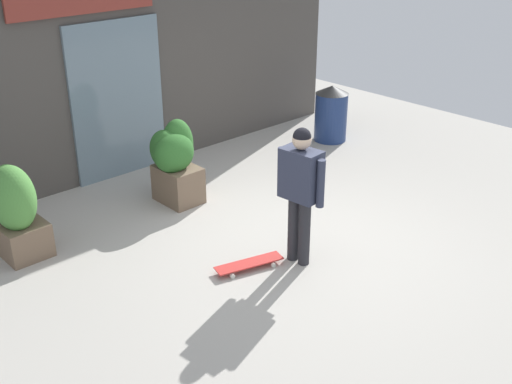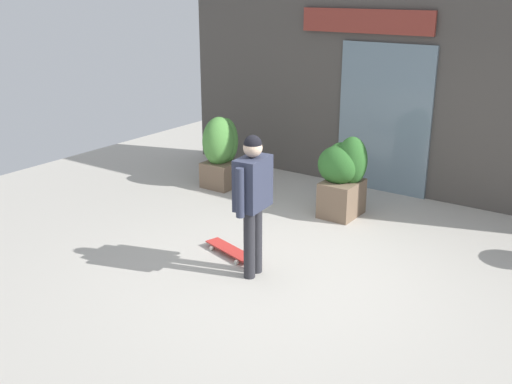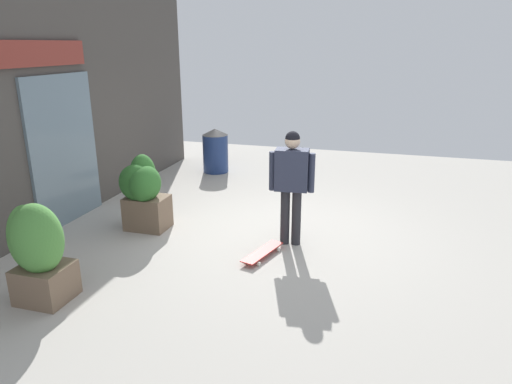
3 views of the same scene
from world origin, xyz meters
name	(u,v)px [view 2 (image 2 of 3)]	position (x,y,z in m)	size (l,w,h in m)	color
ground_plane	(289,269)	(0.00, 0.00, 0.00)	(12.00, 12.00, 0.00)	#B2ADA3
building_facade	(412,66)	(-0.01, 3.40, 1.97)	(8.04, 0.31, 3.98)	#4C4742
skateboarder	(253,192)	(-0.27, -0.34, 0.99)	(0.30, 0.63, 1.62)	#28282D
skateboard	(231,250)	(-0.79, -0.07, 0.06)	(0.82, 0.41, 0.08)	red
planter_box_left	(221,149)	(-2.53, 1.99, 0.61)	(0.54, 0.65, 1.14)	brown
planter_box_right	(342,173)	(-0.33, 1.93, 0.62)	(0.67, 0.68, 1.15)	brown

